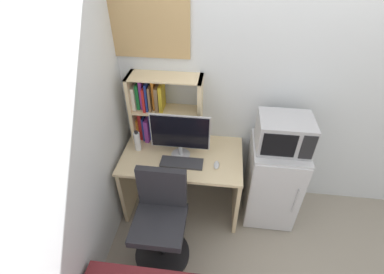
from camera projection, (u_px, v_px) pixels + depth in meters
The scene contains 12 objects.
wall_back at pixel (340, 93), 2.46m from camera, with size 6.40×0.04×2.60m, color silver.
wall_left at pixel (14, 225), 1.38m from camera, with size 0.04×4.40×2.60m, color silver.
desk at pixel (183, 172), 2.80m from camera, with size 1.15×0.68×0.73m.
hutch_bookshelf at pixel (156, 107), 2.64m from camera, with size 0.68×0.24×0.70m.
monitor at pixel (180, 134), 2.50m from camera, with size 0.54×0.18×0.45m.
keyboard at pixel (182, 163), 2.55m from camera, with size 0.39×0.14×0.02m, color #333338.
computer_mouse at pixel (216, 165), 2.52m from camera, with size 0.05×0.10×0.03m, color silver.
water_bottle at pixel (137, 141), 2.66m from camera, with size 0.06×0.06×0.22m.
mini_fridge at pixel (272, 181), 2.77m from camera, with size 0.49×0.54×0.90m.
microwave at pixel (284, 133), 2.41m from camera, with size 0.46×0.36×0.30m.
desk_chair at pixel (161, 223), 2.43m from camera, with size 0.51×0.51×0.93m.
wall_corkboard at pixel (147, 25), 2.27m from camera, with size 0.72×0.02×0.55m, color tan.
Camera 1 is at (-0.64, -2.31, 2.49)m, focal length 25.95 mm.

